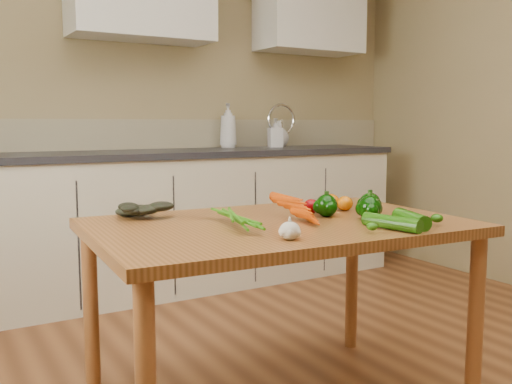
{
  "coord_description": "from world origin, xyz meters",
  "views": [
    {
      "loc": [
        -1.34,
        -1.24,
        1.07
      ],
      "look_at": [
        -0.19,
        0.74,
        0.8
      ],
      "focal_mm": 40.0,
      "sensor_mm": 36.0,
      "label": 1
    }
  ],
  "objects_px": {
    "table": "(279,243)",
    "pepper_b": "(370,204)",
    "carrot_bunch": "(278,213)",
    "zucchini_a": "(411,219)",
    "zucchini_b": "(392,223)",
    "soap_bottle_c": "(279,134)",
    "tomato_a": "(311,206)",
    "pepper_a": "(326,206)",
    "tomato_b": "(331,202)",
    "soap_bottle_b": "(275,133)",
    "garlic_bulb": "(290,231)",
    "leafy_greens": "(143,206)",
    "pepper_c": "(370,208)",
    "soap_bottle_a": "(228,126)",
    "tomato_c": "(345,203)"
  },
  "relations": [
    {
      "from": "soap_bottle_b",
      "to": "pepper_b",
      "type": "height_order",
      "value": "soap_bottle_b"
    },
    {
      "from": "carrot_bunch",
      "to": "zucchini_a",
      "type": "height_order",
      "value": "carrot_bunch"
    },
    {
      "from": "garlic_bulb",
      "to": "soap_bottle_b",
      "type": "bearing_deg",
      "value": 58.86
    },
    {
      "from": "table",
      "to": "garlic_bulb",
      "type": "xyz_separation_m",
      "value": [
        -0.14,
        -0.29,
        0.11
      ]
    },
    {
      "from": "carrot_bunch",
      "to": "pepper_a",
      "type": "xyz_separation_m",
      "value": [
        0.23,
        0.02,
        0.01
      ]
    },
    {
      "from": "tomato_b",
      "to": "soap_bottle_c",
      "type": "bearing_deg",
      "value": 64.03
    },
    {
      "from": "soap_bottle_c",
      "to": "carrot_bunch",
      "type": "distance_m",
      "value": 2.22
    },
    {
      "from": "table",
      "to": "soap_bottle_b",
      "type": "height_order",
      "value": "soap_bottle_b"
    },
    {
      "from": "soap_bottle_a",
      "to": "soap_bottle_b",
      "type": "relative_size",
      "value": 1.5
    },
    {
      "from": "soap_bottle_c",
      "to": "zucchini_a",
      "type": "relative_size",
      "value": 0.98
    },
    {
      "from": "leafy_greens",
      "to": "pepper_c",
      "type": "height_order",
      "value": "leafy_greens"
    },
    {
      "from": "table",
      "to": "zucchini_b",
      "type": "xyz_separation_m",
      "value": [
        0.25,
        -0.32,
        0.1
      ]
    },
    {
      "from": "soap_bottle_a",
      "to": "pepper_b",
      "type": "bearing_deg",
      "value": -64.1
    },
    {
      "from": "zucchini_a",
      "to": "zucchini_b",
      "type": "height_order",
      "value": "zucchini_a"
    },
    {
      "from": "garlic_bulb",
      "to": "zucchini_b",
      "type": "relative_size",
      "value": 0.3
    },
    {
      "from": "soap_bottle_c",
      "to": "tomato_a",
      "type": "height_order",
      "value": "soap_bottle_c"
    },
    {
      "from": "soap_bottle_a",
      "to": "soap_bottle_b",
      "type": "xyz_separation_m",
      "value": [
        0.34,
        -0.08,
        -0.05
      ]
    },
    {
      "from": "pepper_b",
      "to": "zucchini_b",
      "type": "distance_m",
      "value": 0.32
    },
    {
      "from": "leafy_greens",
      "to": "garlic_bulb",
      "type": "distance_m",
      "value": 0.66
    },
    {
      "from": "carrot_bunch",
      "to": "tomato_a",
      "type": "bearing_deg",
      "value": 28.61
    },
    {
      "from": "pepper_a",
      "to": "tomato_b",
      "type": "bearing_deg",
      "value": 47.0
    },
    {
      "from": "garlic_bulb",
      "to": "tomato_a",
      "type": "height_order",
      "value": "tomato_a"
    },
    {
      "from": "carrot_bunch",
      "to": "pepper_b",
      "type": "relative_size",
      "value": 2.93
    },
    {
      "from": "soap_bottle_b",
      "to": "zucchini_b",
      "type": "bearing_deg",
      "value": -95.95
    },
    {
      "from": "pepper_b",
      "to": "tomato_b",
      "type": "relative_size",
      "value": 1.2
    },
    {
      "from": "tomato_b",
      "to": "zucchini_a",
      "type": "distance_m",
      "value": 0.46
    },
    {
      "from": "table",
      "to": "zucchini_a",
      "type": "height_order",
      "value": "zucchini_a"
    },
    {
      "from": "leafy_greens",
      "to": "garlic_bulb",
      "type": "xyz_separation_m",
      "value": [
        0.26,
        -0.61,
        -0.02
      ]
    },
    {
      "from": "zucchini_a",
      "to": "tomato_a",
      "type": "bearing_deg",
      "value": 106.68
    },
    {
      "from": "leafy_greens",
      "to": "tomato_b",
      "type": "height_order",
      "value": "leafy_greens"
    },
    {
      "from": "pepper_c",
      "to": "tomato_a",
      "type": "height_order",
      "value": "pepper_c"
    },
    {
      "from": "soap_bottle_a",
      "to": "zucchini_b",
      "type": "distance_m",
      "value": 2.26
    },
    {
      "from": "tomato_a",
      "to": "zucchini_b",
      "type": "height_order",
      "value": "tomato_a"
    },
    {
      "from": "soap_bottle_c",
      "to": "tomato_b",
      "type": "height_order",
      "value": "soap_bottle_c"
    },
    {
      "from": "soap_bottle_a",
      "to": "leafy_greens",
      "type": "height_order",
      "value": "soap_bottle_a"
    },
    {
      "from": "table",
      "to": "pepper_b",
      "type": "distance_m",
      "value": 0.42
    },
    {
      "from": "soap_bottle_b",
      "to": "garlic_bulb",
      "type": "height_order",
      "value": "soap_bottle_b"
    },
    {
      "from": "tomato_c",
      "to": "pepper_c",
      "type": "bearing_deg",
      "value": -105.14
    },
    {
      "from": "soap_bottle_a",
      "to": "soap_bottle_c",
      "type": "xyz_separation_m",
      "value": [
        0.42,
        -0.01,
        -0.06
      ]
    },
    {
      "from": "carrot_bunch",
      "to": "zucchini_a",
      "type": "relative_size",
      "value": 1.28
    },
    {
      "from": "zucchini_a",
      "to": "zucchini_b",
      "type": "relative_size",
      "value": 0.89
    },
    {
      "from": "table",
      "to": "pepper_c",
      "type": "xyz_separation_m",
      "value": [
        0.32,
        -0.13,
        0.12
      ]
    },
    {
      "from": "pepper_a",
      "to": "tomato_b",
      "type": "distance_m",
      "value": 0.19
    },
    {
      "from": "table",
      "to": "pepper_b",
      "type": "bearing_deg",
      "value": -2.44
    },
    {
      "from": "soap_bottle_b",
      "to": "garlic_bulb",
      "type": "distance_m",
      "value": 2.43
    },
    {
      "from": "leafy_greens",
      "to": "tomato_c",
      "type": "relative_size",
      "value": 2.9
    },
    {
      "from": "leafy_greens",
      "to": "zucchini_b",
      "type": "relative_size",
      "value": 0.88
    },
    {
      "from": "tomato_c",
      "to": "soap_bottle_c",
      "type": "bearing_deg",
      "value": 65.49
    },
    {
      "from": "soap_bottle_b",
      "to": "carrot_bunch",
      "type": "distance_m",
      "value": 2.12
    },
    {
      "from": "soap_bottle_c",
      "to": "tomato_a",
      "type": "distance_m",
      "value": 2.01
    }
  ]
}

